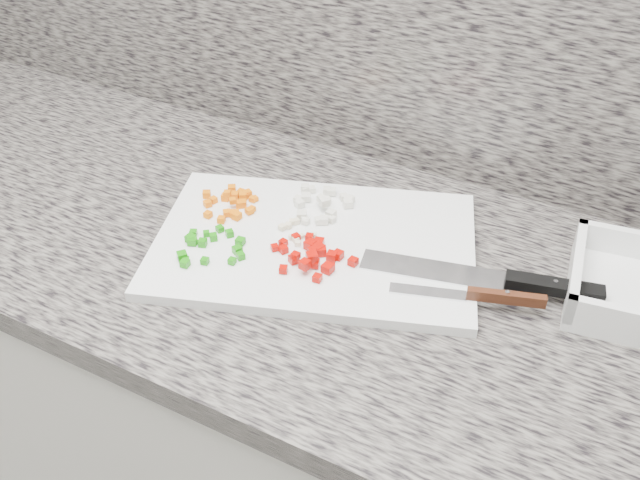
# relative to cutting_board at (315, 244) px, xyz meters

# --- Properties ---
(cabinet) EXTENTS (3.92, 0.62, 0.86)m
(cabinet) POSITION_rel_cutting_board_xyz_m (-0.00, -0.01, -0.48)
(cabinet) COLOR beige
(cabinet) RESTS_ON ground
(countertop) EXTENTS (3.96, 0.64, 0.04)m
(countertop) POSITION_rel_cutting_board_xyz_m (-0.00, -0.01, -0.03)
(countertop) COLOR #66615A
(countertop) RESTS_ON cabinet
(cutting_board) EXTENTS (0.55, 0.46, 0.02)m
(cutting_board) POSITION_rel_cutting_board_xyz_m (0.00, 0.00, 0.00)
(cutting_board) COLOR white
(cutting_board) RESTS_ON countertop
(carrot_pile) EXTENTS (0.10, 0.10, 0.02)m
(carrot_pile) POSITION_rel_cutting_board_xyz_m (-0.16, 0.02, 0.01)
(carrot_pile) COLOR orange
(carrot_pile) RESTS_ON cutting_board
(onion_pile) EXTENTS (0.10, 0.11, 0.02)m
(onion_pile) POSITION_rel_cutting_board_xyz_m (-0.03, 0.08, 0.02)
(onion_pile) COLOR silver
(onion_pile) RESTS_ON cutting_board
(green_pepper_pile) EXTENTS (0.11, 0.11, 0.01)m
(green_pepper_pile) POSITION_rel_cutting_board_xyz_m (-0.13, -0.09, 0.01)
(green_pepper_pile) COLOR #18800B
(green_pepper_pile) RESTS_ON cutting_board
(red_pepper_pile) EXTENTS (0.13, 0.10, 0.02)m
(red_pepper_pile) POSITION_rel_cutting_board_xyz_m (0.02, -0.04, 0.02)
(red_pepper_pile) COLOR #B10902
(red_pepper_pile) RESTS_ON cutting_board
(garlic_pile) EXTENTS (0.06, 0.06, 0.01)m
(garlic_pile) POSITION_rel_cutting_board_xyz_m (-0.04, 0.00, 0.01)
(garlic_pile) COLOR beige
(garlic_pile) RESTS_ON cutting_board
(chef_knife) EXTENTS (0.33, 0.11, 0.02)m
(chef_knife) POSITION_rel_cutting_board_xyz_m (0.29, 0.04, 0.01)
(chef_knife) COLOR silver
(chef_knife) RESTS_ON cutting_board
(paring_knife) EXTENTS (0.20, 0.08, 0.02)m
(paring_knife) POSITION_rel_cutting_board_xyz_m (0.27, -0.01, 0.01)
(paring_knife) COLOR silver
(paring_knife) RESTS_ON cutting_board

